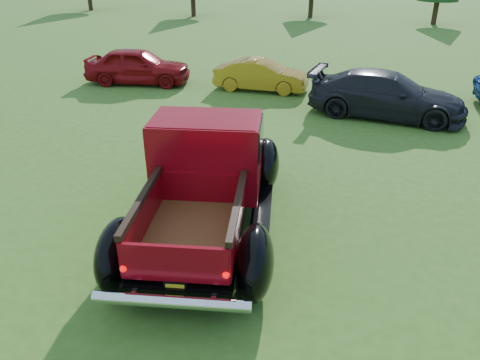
{
  "coord_description": "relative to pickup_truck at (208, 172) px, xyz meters",
  "views": [
    {
      "loc": [
        2.88,
        -7.38,
        4.99
      ],
      "look_at": [
        0.58,
        0.2,
        1.03
      ],
      "focal_mm": 35.0,
      "sensor_mm": 36.0,
      "label": 1
    }
  ],
  "objects": [
    {
      "name": "show_car_red",
      "position": [
        -6.36,
        9.05,
        -0.31
      ],
      "size": [
        4.37,
        2.37,
        1.41
      ],
      "primitive_type": "imported",
      "rotation": [
        0.0,
        0.0,
        1.75
      ],
      "color": "maroon",
      "rests_on": "ground"
    },
    {
      "name": "ground",
      "position": [
        0.14,
        -0.39,
        -1.01
      ],
      "size": [
        120.0,
        120.0,
        0.0
      ],
      "primitive_type": "plane",
      "color": "#38601B",
      "rests_on": "ground"
    },
    {
      "name": "pickup_truck",
      "position": [
        0.0,
        0.0,
        0.0
      ],
      "size": [
        3.62,
        6.07,
        2.14
      ],
      "rotation": [
        0.0,
        0.0,
        0.2
      ],
      "color": "black",
      "rests_on": "ground"
    },
    {
      "name": "show_car_yellow",
      "position": [
        -1.36,
        9.48,
        -0.43
      ],
      "size": [
        3.57,
        1.31,
        1.17
      ],
      "primitive_type": "imported",
      "rotation": [
        0.0,
        0.0,
        1.59
      ],
      "color": "#AE7B17",
      "rests_on": "ground"
    },
    {
      "name": "show_car_grey",
      "position": [
        3.28,
        7.65,
        -0.3
      ],
      "size": [
        5.12,
        2.48,
        1.44
      ],
      "primitive_type": "imported",
      "rotation": [
        0.0,
        0.0,
        1.47
      ],
      "color": "black",
      "rests_on": "ground"
    }
  ]
}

